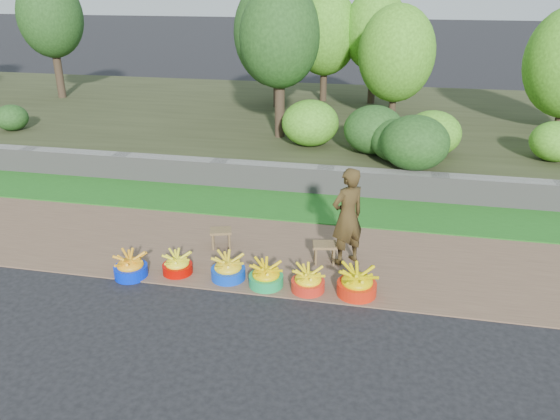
% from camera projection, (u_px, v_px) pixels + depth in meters
% --- Properties ---
extents(ground_plane, '(120.00, 120.00, 0.00)m').
position_uv_depth(ground_plane, '(286.00, 299.00, 7.45)').
color(ground_plane, black).
rests_on(ground_plane, ground).
extents(dirt_shoulder, '(80.00, 2.50, 0.02)m').
position_uv_depth(dirt_shoulder, '(301.00, 256.00, 8.57)').
color(dirt_shoulder, brown).
rests_on(dirt_shoulder, ground).
extents(grass_verge, '(80.00, 1.50, 0.04)m').
position_uv_depth(grass_verge, '(319.00, 208.00, 10.37)').
color(grass_verge, '#1F621A').
rests_on(grass_verge, ground).
extents(retaining_wall, '(80.00, 0.35, 0.55)m').
position_uv_depth(retaining_wall, '(325.00, 180.00, 11.04)').
color(retaining_wall, slate).
rests_on(retaining_wall, ground).
extents(earth_bank, '(80.00, 10.00, 0.50)m').
position_uv_depth(earth_bank, '(348.00, 124.00, 15.47)').
color(earth_bank, '#30361D').
rests_on(earth_bank, ground).
extents(vegetation, '(37.29, 8.06, 4.31)m').
position_uv_depth(vegetation, '(547.00, 43.00, 13.06)').
color(vegetation, '#31261A').
rests_on(vegetation, earth_bank).
extents(basin_a, '(0.49, 0.49, 0.36)m').
position_uv_depth(basin_a, '(130.00, 267.00, 7.95)').
color(basin_a, '#0021D5').
rests_on(basin_a, ground).
extents(basin_b, '(0.44, 0.44, 0.33)m').
position_uv_depth(basin_b, '(177.00, 265.00, 8.03)').
color(basin_b, '#AC0600').
rests_on(basin_b, ground).
extents(basin_c, '(0.50, 0.50, 0.37)m').
position_uv_depth(basin_c, '(228.00, 269.00, 7.87)').
color(basin_c, '#0737C0').
rests_on(basin_c, ground).
extents(basin_d, '(0.49, 0.49, 0.37)m').
position_uv_depth(basin_d, '(266.00, 276.00, 7.69)').
color(basin_d, '#179048').
rests_on(basin_d, ground).
extents(basin_e, '(0.47, 0.47, 0.35)m').
position_uv_depth(basin_e, '(308.00, 281.00, 7.57)').
color(basin_e, red).
rests_on(basin_e, ground).
extents(basin_f, '(0.55, 0.55, 0.41)m').
position_uv_depth(basin_f, '(357.00, 284.00, 7.46)').
color(basin_f, red).
rests_on(basin_f, ground).
extents(stool_left, '(0.40, 0.35, 0.30)m').
position_uv_depth(stool_left, '(221.00, 233.00, 8.77)').
color(stool_left, brown).
rests_on(stool_left, dirt_shoulder).
extents(stool_right, '(0.40, 0.33, 0.31)m').
position_uv_depth(stool_right, '(325.00, 247.00, 8.28)').
color(stool_right, brown).
rests_on(stool_right, dirt_shoulder).
extents(vendor_woman, '(0.66, 0.64, 1.52)m').
position_uv_depth(vendor_woman, '(347.00, 217.00, 8.09)').
color(vendor_woman, black).
rests_on(vendor_woman, dirt_shoulder).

